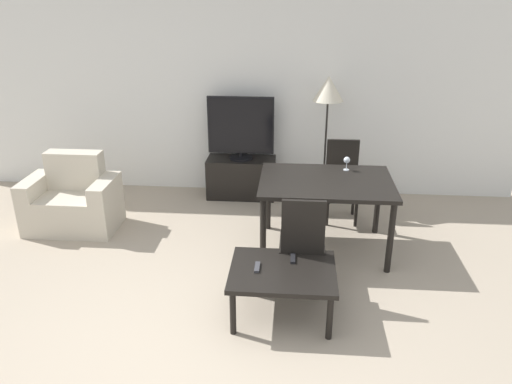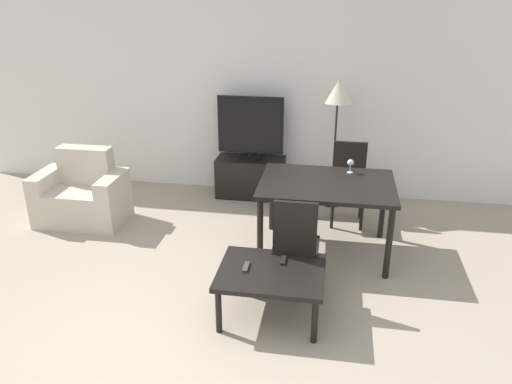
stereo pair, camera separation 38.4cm
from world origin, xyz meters
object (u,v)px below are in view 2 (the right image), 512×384
at_px(dining_chair_near, 295,242).
at_px(floor_lamp, 338,95).
at_px(armchair, 82,196).
at_px(dining_table, 327,190).
at_px(tv, 251,128).
at_px(wine_glass_left, 350,163).
at_px(remote_primary, 284,260).
at_px(remote_secondary, 246,267).
at_px(coffee_table, 271,276).
at_px(tv_stand, 251,177).
at_px(dining_chair_far, 349,180).

height_order(dining_chair_near, floor_lamp, floor_lamp).
bearing_deg(armchair, dining_table, -5.57).
distance_m(tv, wine_glass_left, 1.59).
bearing_deg(armchair, remote_primary, -27.19).
relative_size(armchair, remote_secondary, 6.56).
height_order(armchair, wine_glass_left, wine_glass_left).
xyz_separation_m(floor_lamp, wine_glass_left, (0.17, -0.92, -0.51)).
distance_m(dining_table, wine_glass_left, 0.42).
relative_size(coffee_table, floor_lamp, 0.54).
bearing_deg(wine_glass_left, tv_stand, 140.22).
height_order(coffee_table, floor_lamp, floor_lamp).
bearing_deg(dining_table, tv_stand, 127.02).
height_order(floor_lamp, remote_primary, floor_lamp).
bearing_deg(coffee_table, remote_primary, 64.39).
bearing_deg(wine_glass_left, dining_table, -125.51).
relative_size(tv, dining_table, 0.62).
xyz_separation_m(tv_stand, floor_lamp, (1.05, -0.09, 1.12)).
relative_size(armchair, remote_primary, 6.56).
relative_size(dining_table, dining_chair_far, 1.43).
xyz_separation_m(armchair, floor_lamp, (2.83, 0.96, 1.07)).
distance_m(tv_stand, floor_lamp, 1.53).
xyz_separation_m(dining_chair_near, remote_primary, (-0.08, -0.21, -0.07)).
xyz_separation_m(dining_chair_near, remote_secondary, (-0.37, -0.37, -0.07)).
height_order(dining_chair_far, remote_primary, dining_chair_far).
height_order(tv, coffee_table, tv).
xyz_separation_m(dining_chair_near, wine_glass_left, (0.45, 1.10, 0.36)).
relative_size(armchair, tv_stand, 1.14).
bearing_deg(floor_lamp, coffee_table, -100.32).
xyz_separation_m(tv_stand, dining_table, (1.00, -1.32, 0.42)).
distance_m(dining_chair_far, remote_secondary, 2.12).
height_order(floor_lamp, remote_secondary, floor_lamp).
bearing_deg(dining_table, remote_primary, -107.20).
relative_size(dining_chair_far, remote_secondary, 6.15).
bearing_deg(wine_glass_left, dining_chair_far, 88.81).
relative_size(armchair, wine_glass_left, 6.74).
xyz_separation_m(dining_table, dining_chair_far, (0.23, 0.79, -0.17)).
bearing_deg(armchair, remote_secondary, -33.27).
bearing_deg(dining_chair_near, dining_chair_far, 73.72).
height_order(dining_chair_near, wine_glass_left, dining_chair_near).
relative_size(armchair, dining_chair_near, 1.07).
distance_m(coffee_table, dining_table, 1.26).
relative_size(tv_stand, wine_glass_left, 5.93).
height_order(armchair, floor_lamp, floor_lamp).
xyz_separation_m(tv_stand, remote_secondary, (0.40, -2.49, 0.18)).
bearing_deg(coffee_table, tv, 103.81).
bearing_deg(tv, dining_chair_near, -70.01).
relative_size(remote_primary, wine_glass_left, 1.03).
bearing_deg(remote_primary, dining_table, 72.80).
height_order(dining_table, remote_secondary, dining_table).
bearing_deg(tv_stand, coffee_table, -76.20).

